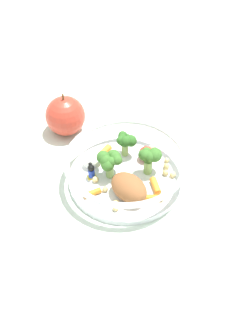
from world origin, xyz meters
The scene contains 4 objects.
ground_plane centered at (0.00, 0.00, 0.00)m, with size 2.40×2.40×0.00m, color silver.
food_container centered at (0.01, -0.01, 0.03)m, with size 0.21×0.21×0.07m.
loose_apple centered at (0.18, 0.04, 0.04)m, with size 0.08×0.08×0.09m.
folded_napkin centered at (-0.22, 0.07, 0.00)m, with size 0.14×0.14×0.01m, color white.
Camera 1 is at (-0.48, 0.21, 0.58)m, focal length 47.48 mm.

